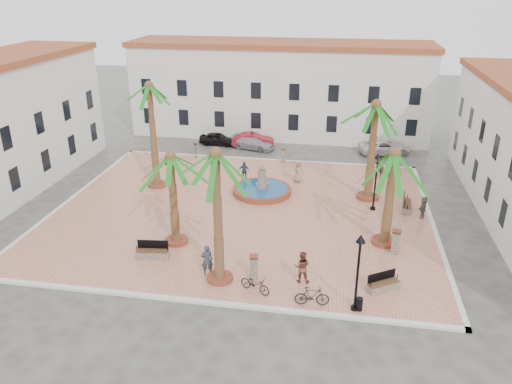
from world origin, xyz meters
TOP-DOWN VIEW (x-y plane):
  - ground at (0.00, 0.00)m, footprint 120.00×120.00m
  - plaza at (0.00, 0.00)m, footprint 26.00×22.00m
  - kerb_n at (0.00, 11.00)m, footprint 26.30×0.30m
  - kerb_s at (0.00, -11.00)m, footprint 26.30×0.30m
  - kerb_e at (13.00, 0.00)m, footprint 0.30×22.30m
  - kerb_w at (-13.00, 0.00)m, footprint 0.30×22.30m
  - building_north at (-0.00, 19.99)m, footprint 30.40×7.40m
  - fountain at (0.90, 3.21)m, footprint 4.45×4.45m
  - palm_nw at (-7.50, 3.26)m, footprint 4.69×4.69m
  - palm_sw at (-3.10, -5.31)m, footprint 4.70×4.70m
  - palm_s at (0.56, -8.94)m, footprint 4.61×4.61m
  - palm_e at (9.64, -3.22)m, footprint 5.22×5.22m
  - palm_ne at (8.82, 3.66)m, footprint 5.36×5.36m
  - bench_s at (-3.88, -7.32)m, footprint 1.98×0.81m
  - bench_se at (9.24, -8.40)m, footprint 1.83×1.47m
  - bench_e at (11.47, 2.05)m, footprint 0.80×2.00m
  - bench_ne at (10.08, 8.83)m, footprint 0.72×1.83m
  - lamppost_s at (7.75, -10.40)m, footprint 0.46×0.46m
  - lamppost_e at (9.13, 1.66)m, footprint 0.46×0.46m
  - bollard_se at (2.36, -8.44)m, footprint 0.56×0.56m
  - bollard_n at (1.68, 10.40)m, footprint 0.47×0.47m
  - bollard_e at (10.15, -4.34)m, footprint 0.63×0.63m
  - litter_bin at (7.97, -10.40)m, footprint 0.35×0.35m
  - cyclist_a at (-0.24, -8.55)m, footprint 0.78×0.66m
  - bicycle_a at (2.65, -9.74)m, footprint 1.89×1.33m
  - cyclist_b at (4.94, -8.37)m, footprint 0.90×0.70m
  - bicycle_b at (5.64, -10.40)m, footprint 1.79×0.68m
  - pedestrian_fountain_a at (3.38, 5.97)m, footprint 1.04×0.95m
  - pedestrian_fountain_b at (-0.92, 5.51)m, footprint 0.98×0.45m
  - pedestrian_north at (-6.37, 10.40)m, footprint 0.85×1.17m
  - pedestrian_east at (12.40, 0.98)m, footprint 0.85×1.49m
  - car_black at (-5.44, 14.87)m, footprint 3.70×1.65m
  - car_red at (-1.89, 14.85)m, footprint 4.31×2.04m
  - car_silver at (-1.78, 14.17)m, footprint 4.52×2.86m
  - car_white at (10.69, 14.82)m, footprint 5.13×3.27m

SIDE VIEW (x-z plane):
  - ground at x=0.00m, z-range 0.00..0.00m
  - plaza at x=0.00m, z-range 0.00..0.15m
  - kerb_n at x=0.00m, z-range 0.00..0.16m
  - kerb_s at x=0.00m, z-range 0.00..0.16m
  - kerb_e at x=13.00m, z-range 0.00..0.16m
  - kerb_w at x=-13.00m, z-range 0.00..0.16m
  - bench_ne at x=10.08m, z-range -0.06..0.89m
  - bench_se at x=9.24m, z-range -0.06..0.90m
  - bench_s at x=-3.88m, z-range -0.07..0.94m
  - bench_e at x=11.47m, z-range -0.07..0.96m
  - fountain at x=0.90m, z-range -0.69..1.61m
  - litter_bin at x=7.97m, z-range 0.15..0.83m
  - car_silver at x=-1.78m, z-range 0.00..1.22m
  - car_black at x=-5.44m, z-range 0.00..1.24m
  - bicycle_a at x=2.65m, z-range 0.15..1.09m
  - car_white at x=10.69m, z-range 0.00..1.32m
  - bicycle_b at x=5.64m, z-range 0.15..1.20m
  - car_red at x=-1.89m, z-range 0.00..1.37m
  - bollard_n at x=1.68m, z-range 0.17..1.44m
  - bollard_se at x=2.36m, z-range 0.17..1.55m
  - pedestrian_east at x=12.40m, z-range 0.15..1.68m
  - bollard_e at x=10.15m, z-range 0.18..1.66m
  - pedestrian_north at x=-6.37m, z-range 0.15..1.77m
  - pedestrian_fountain_b at x=-0.92m, z-range 0.15..1.78m
  - pedestrian_fountain_a at x=3.38m, z-range 0.15..1.94m
  - cyclist_a at x=-0.24m, z-range 0.15..1.96m
  - cyclist_b at x=4.94m, z-range 0.15..1.98m
  - lamppost_s at x=7.75m, z-range 0.89..5.09m
  - lamppost_e at x=9.13m, z-range 0.90..5.16m
  - building_north at x=0.00m, z-range 0.02..9.52m
  - palm_sw at x=-3.10m, z-range 2.08..8.04m
  - palm_e at x=9.64m, z-range 2.11..8.35m
  - palm_ne at x=8.82m, z-range 2.65..10.10m
  - palm_s at x=0.56m, z-range 2.82..10.38m
  - palm_nw at x=-7.50m, z-range 3.13..11.39m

